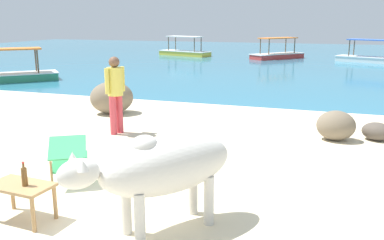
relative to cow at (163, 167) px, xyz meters
name	(u,v)px	position (x,y,z in m)	size (l,w,h in m)	color
sand_beach	(92,211)	(-1.08, 0.20, -0.79)	(18.00, 14.00, 0.04)	beige
water_surface	(286,59)	(-1.08, 22.20, -0.81)	(60.00, 36.00, 0.03)	teal
cow	(163,167)	(0.00, 0.00, 0.00)	(1.59, 1.88, 1.16)	beige
low_bench_table	(21,190)	(-1.71, -0.31, -0.39)	(0.79, 0.50, 0.46)	#A37A4C
bottle	(24,176)	(-1.62, -0.33, -0.19)	(0.07, 0.07, 0.30)	brown
deck_chair_far	(69,156)	(-1.92, 0.95, -0.38)	(0.85, 0.93, 0.68)	#A37A4C
person_standing	(115,89)	(-2.54, 3.55, 0.18)	(0.32, 0.49, 1.62)	#CC3D47
shore_rock_large	(112,98)	(-3.60, 5.24, -0.36)	(1.09, 0.86, 0.82)	#756651
shore_rock_medium	(377,131)	(2.63, 4.75, -0.59)	(0.58, 0.45, 0.36)	brown
shore_rock_small	(336,126)	(1.84, 4.49, -0.47)	(0.75, 0.58, 0.60)	#756651
boat_green	(9,74)	(-10.36, 9.14, -0.52)	(3.43, 3.39, 1.29)	#338E66
boat_red	(277,54)	(-1.64, 22.50, -0.52)	(3.19, 3.59, 1.29)	#C63833
boat_white	(370,58)	(3.66, 21.76, -0.52)	(3.84, 2.44, 1.29)	white
boat_yellow	(185,51)	(-7.85, 22.71, -0.52)	(3.85, 2.20, 1.29)	gold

